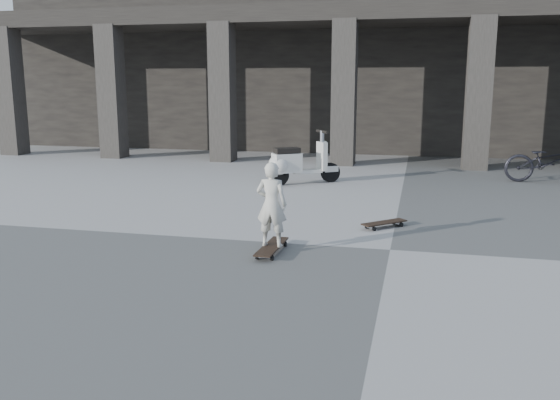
% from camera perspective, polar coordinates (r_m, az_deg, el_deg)
% --- Properties ---
extents(ground, '(90.00, 90.00, 0.00)m').
position_cam_1_polar(ground, '(8.54, 10.56, -4.74)').
color(ground, '#4F4F4C').
rests_on(ground, ground).
extents(colonnade, '(28.00, 8.82, 6.00)m').
position_cam_1_polar(colonnade, '(21.99, 12.79, 12.91)').
color(colonnade, black).
rests_on(colonnade, ground).
extents(longboard, '(0.26, 1.01, 0.10)m').
position_cam_1_polar(longboard, '(8.25, -0.81, -4.56)').
color(longboard, black).
rests_on(longboard, ground).
extents(skateboard_spare, '(0.73, 0.71, 0.10)m').
position_cam_1_polar(skateboard_spare, '(9.78, 10.00, -2.21)').
color(skateboard_spare, black).
rests_on(skateboard_spare, ground).
extents(child, '(0.43, 0.29, 1.17)m').
position_cam_1_polar(child, '(8.10, -0.82, -0.43)').
color(child, beige).
rests_on(child, longboard).
extents(scooter, '(1.53, 1.14, 1.23)m').
position_cam_1_polar(scooter, '(13.58, 1.25, 3.53)').
color(scooter, black).
rests_on(scooter, ground).
extents(bicycle, '(1.96, 0.74, 1.02)m').
position_cam_1_polar(bicycle, '(15.15, 24.44, 3.41)').
color(bicycle, black).
rests_on(bicycle, ground).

